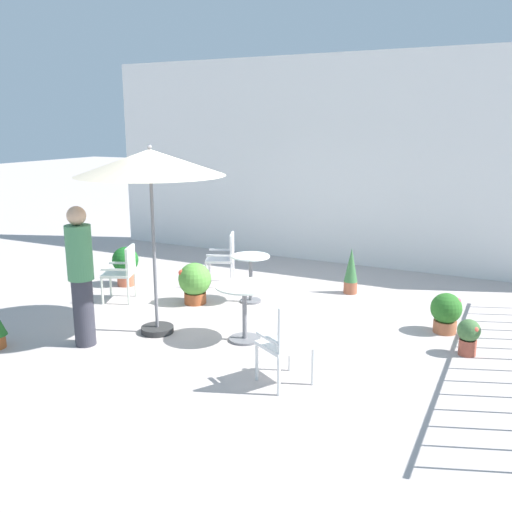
% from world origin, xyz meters
% --- Properties ---
extents(ground_plane, '(60.00, 60.00, 0.00)m').
position_xyz_m(ground_plane, '(0.00, 0.00, 0.00)').
color(ground_plane, '#B6A9A5').
extents(villa_facade, '(10.36, 0.30, 4.07)m').
position_xyz_m(villa_facade, '(0.00, 3.88, 2.03)').
color(villa_facade, white).
rests_on(villa_facade, ground).
extents(patio_umbrella_0, '(1.92, 1.92, 2.51)m').
position_xyz_m(patio_umbrella_0, '(-0.93, -1.04, 2.25)').
color(patio_umbrella_0, '#2D2D2D').
rests_on(patio_umbrella_0, ground).
extents(cafe_table_0, '(0.76, 0.76, 0.75)m').
position_xyz_m(cafe_table_0, '(0.26, -0.77, 0.52)').
color(cafe_table_0, silver).
rests_on(cafe_table_0, ground).
extents(cafe_table_1, '(0.60, 0.60, 0.76)m').
position_xyz_m(cafe_table_1, '(-0.39, 0.70, 0.52)').
color(cafe_table_1, white).
rests_on(cafe_table_1, ground).
extents(patio_chair_0, '(0.62, 0.62, 0.92)m').
position_xyz_m(patio_chair_0, '(-1.22, 1.35, 0.53)').
color(patio_chair_0, white).
rests_on(patio_chair_0, ground).
extents(patio_chair_1, '(0.64, 0.65, 0.95)m').
position_xyz_m(patio_chair_1, '(1.29, -1.71, 0.54)').
color(patio_chair_1, white).
rests_on(patio_chair_1, ground).
extents(patio_chair_2, '(0.59, 0.60, 0.89)m').
position_xyz_m(patio_chair_2, '(-2.24, -0.13, 0.51)').
color(patio_chair_2, white).
rests_on(patio_chair_2, ground).
extents(potted_plant_0, '(0.46, 0.46, 0.68)m').
position_xyz_m(potted_plant_0, '(-2.76, 0.57, 0.38)').
color(potted_plant_0, '#C56245').
rests_on(potted_plant_0, ground).
extents(potted_plant_1, '(0.23, 0.23, 0.78)m').
position_xyz_m(potted_plant_1, '(0.90, 1.84, 0.39)').
color(potted_plant_1, '#A1573C').
rests_on(potted_plant_1, ground).
extents(potted_plant_2, '(0.42, 0.42, 0.55)m').
position_xyz_m(potted_plant_2, '(2.58, 0.68, 0.30)').
color(potted_plant_2, '#AD6140').
rests_on(potted_plant_2, ground).
extents(potted_plant_4, '(0.52, 0.52, 0.65)m').
position_xyz_m(potted_plant_4, '(-1.14, 0.25, 0.35)').
color(potted_plant_4, '#9D4D29').
rests_on(potted_plant_4, ground).
extents(potted_plant_5, '(0.28, 0.28, 0.45)m').
position_xyz_m(potted_plant_5, '(2.93, 0.01, 0.25)').
color(potted_plant_5, '#A44D3A').
rests_on(potted_plant_5, ground).
extents(standing_person, '(0.43, 0.43, 1.79)m').
position_xyz_m(standing_person, '(-1.50, -1.80, 0.93)').
color(standing_person, '#33333D').
rests_on(standing_person, ground).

